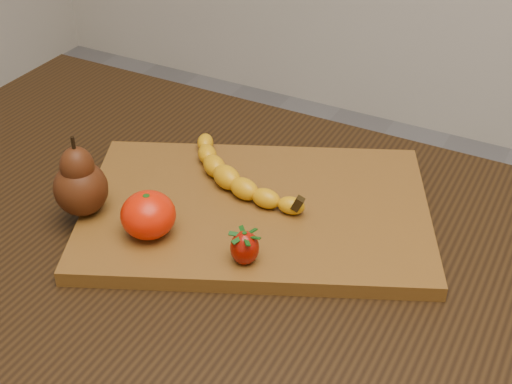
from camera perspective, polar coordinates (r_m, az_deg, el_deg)
The scene contains 6 objects.
table at distance 1.00m, azimuth -5.70°, elevation -7.04°, with size 1.00×0.70×0.76m.
cutting_board at distance 0.94m, azimuth 0.00°, elevation -1.50°, with size 0.45×0.30×0.02m, color brown.
banana at distance 0.96m, azimuth -2.35°, elevation 1.19°, with size 0.20×0.05×0.03m, color #DB9B0A, non-canonical shape.
pear at distance 0.92m, azimuth -14.00°, elevation 1.28°, with size 0.07×0.07×0.11m, color #431D0A, non-canonical shape.
mandarin at distance 0.88m, azimuth -8.62°, elevation -1.83°, with size 0.07×0.07×0.06m, color red.
strawberry at distance 0.83m, azimuth -0.91°, elevation -4.39°, with size 0.03×0.03×0.04m, color #8F0E03, non-canonical shape.
Camera 1 is at (0.43, -0.61, 1.32)m, focal length 50.00 mm.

